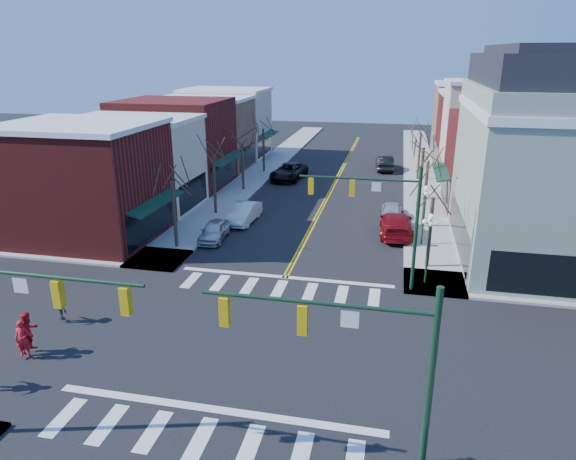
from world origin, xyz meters
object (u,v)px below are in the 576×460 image
Objects in this scene: victorian_corner at (568,158)px; car_left_mid at (244,213)px; car_left_near at (214,231)px; car_left_far at (289,172)px; car_right_mid at (392,210)px; lamppost_corner at (429,237)px; pedestrian_dark_b at (61,304)px; car_right_near at (396,224)px; car_right_far at (385,163)px; pedestrian_red_b at (29,331)px; lamppost_midblock at (425,205)px; pedestrian_red_a at (23,339)px.

victorian_corner is 22.93m from car_left_mid.
car_left_mid reaches higher than car_left_near.
car_left_far reaches higher than car_right_mid.
pedestrian_dark_b is (-18.00, -8.29, -1.99)m from lamppost_corner.
lamppost_corner is 8.91m from car_right_near.
car_right_far reaches higher than car_left_near.
pedestrian_dark_b is (-0.40, 2.85, -0.14)m from pedestrian_red_b.
lamppost_midblock is 1.06× the size of car_right_mid.
pedestrian_red_b is at bearing 70.84° from pedestrian_red_a.
car_right_mid is at bearing -21.71° from pedestrian_red_b.
lamppost_midblock is 3.41m from car_right_near.
pedestrian_red_a is at bearing -98.04° from car_left_mid.
pedestrian_red_a reaches higher than car_left_near.
pedestrian_red_a is at bearing -134.21° from lamppost_midblock.
pedestrian_red_a is at bearing -145.82° from victorian_corner.
car_right_mid is at bearing 110.05° from lamppost_midblock.
car_left_mid is at bearing 172.30° from victorian_corner.
victorian_corner reaches higher than car_left_near.
car_left_mid reaches higher than car_right_mid.
lamppost_corner is 2.25× the size of pedestrian_red_b.
pedestrian_red_a is at bearing 49.24° from car_right_near.
pedestrian_dark_b is at bearing -151.49° from victorian_corner.
victorian_corner reaches higher than car_right_mid.
car_left_mid is 11.87m from car_right_near.
lamppost_midblock is 1.08× the size of car_left_near.
pedestrian_dark_b is at bearing 19.30° from pedestrian_red_b.
lamppost_midblock is 14.90m from car_left_near.
lamppost_midblock is 6.84m from car_right_mid.
car_left_near is at bearing 14.29° from car_right_near.
car_right_far is 3.01× the size of pedestrian_red_a.
lamppost_corner is 15.48m from car_left_near.
lamppost_corner reaches higher than car_right_far.
pedestrian_dark_b reaches higher than car_right_far.
victorian_corner is 11.91m from car_right_near.
car_left_near is at bearing -87.59° from car_left_far.
pedestrian_red_b is at bearing -146.50° from victorian_corner.
lamppost_corner is at bearing -144.14° from victorian_corner.
car_left_mid is 12.00m from car_right_mid.
victorian_corner is 3.09× the size of car_left_mid.
car_right_near is at bearing 0.36° from car_left_mid.
lamppost_corner is 6.50m from lamppost_midblock.
car_right_far is at bearing 51.59° from pedestrian_red_a.
lamppost_corner is 1.06× the size of car_right_mid.
lamppost_midblock is 14.06m from car_left_mid.
car_right_far reaches higher than car_right_near.
pedestrian_red_b reaches higher than pedestrian_red_a.
car_right_far is at bearing -88.69° from car_right_mid.
pedestrian_red_b is (-14.20, -41.87, 0.27)m from car_right_far.
lamppost_corner reaches higher than pedestrian_red_a.
pedestrian_red_a is at bearing 65.68° from car_right_far.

